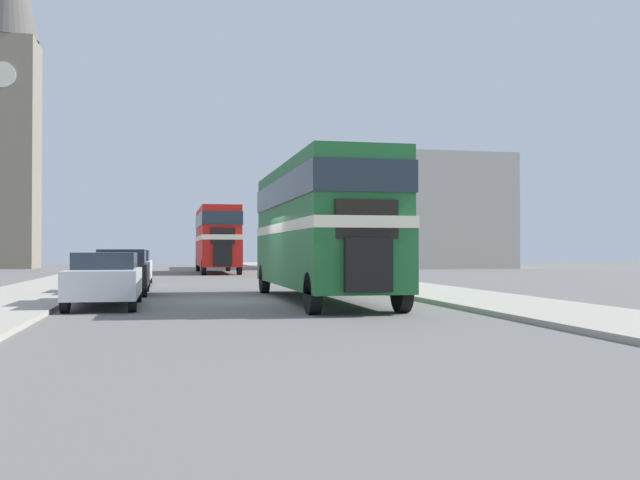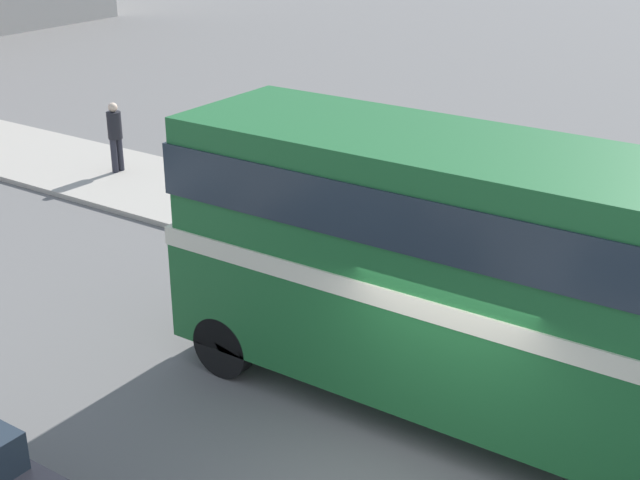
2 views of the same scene
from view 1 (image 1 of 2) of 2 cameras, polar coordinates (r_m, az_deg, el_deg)
The scene contains 11 objects.
ground_plane at distance 21.47m, azimuth -5.95°, elevation -4.86°, with size 120.00×120.00×0.00m, color slate.
sidewalk_right at distance 23.19m, azimuth 10.92°, elevation -4.40°, with size 3.50×120.00×0.12m.
sidewalk_left at distance 21.80m, azimuth -23.94°, elevation -4.58°, with size 3.50×120.00×0.12m.
double_decker_bus at distance 21.24m, azimuth 0.01°, elevation 1.52°, with size 2.50×10.47×4.00m.
bus_distant at distance 48.03m, azimuth -8.24°, elevation 0.41°, with size 2.46×10.11×4.29m.
car_parked_near at distance 19.81m, azimuth -16.81°, elevation -2.98°, with size 1.76×4.32×1.45m.
car_parked_mid at distance 25.29m, azimuth -15.56°, elevation -2.43°, with size 1.75×4.01×1.54m.
car_parked_far at distance 31.77m, azimuth -14.87°, elevation -2.11°, with size 1.69×4.34×1.52m.
pedestrian_walking at distance 34.73m, azimuth 3.38°, elevation -1.46°, with size 0.36×0.36×1.78m.
church_tower at distance 65.76m, azimuth -23.65°, elevation 11.28°, with size 4.78×4.78×29.75m.
shop_building_block at distance 61.97m, azimuth 6.52°, elevation 2.16°, with size 16.52×11.28×9.46m.
Camera 1 is at (-2.32, -21.30, 1.52)m, focal length 40.00 mm.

